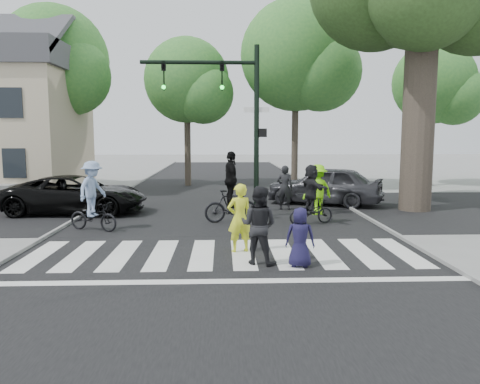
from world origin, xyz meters
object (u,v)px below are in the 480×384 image
(pedestrian_adult, at_px, (259,225))
(car_grey, at_px, (324,185))
(traffic_signal, at_px, (232,107))
(cyclist_left, at_px, (93,201))
(pedestrian_child, at_px, (300,237))
(cyclist_mid, at_px, (231,193))
(car_suv, at_px, (76,195))
(cyclist_right, at_px, (311,198))
(pedestrian_woman, at_px, (240,218))

(pedestrian_adult, height_order, car_grey, pedestrian_adult)
(traffic_signal, relative_size, cyclist_left, 2.79)
(pedestrian_child, relative_size, cyclist_left, 0.63)
(pedestrian_child, xyz_separation_m, cyclist_mid, (-1.42, 5.44, 0.31))
(pedestrian_child, distance_m, cyclist_mid, 5.63)
(car_suv, bearing_deg, car_grey, -76.17)
(cyclist_left, distance_m, cyclist_mid, 4.43)
(pedestrian_adult, xyz_separation_m, cyclist_right, (2.10, 4.72, -0.01))
(traffic_signal, distance_m, cyclist_left, 5.69)
(cyclist_mid, relative_size, car_grey, 0.50)
(pedestrian_adult, distance_m, car_grey, 9.70)
(pedestrian_child, relative_size, car_suv, 0.26)
(pedestrian_adult, bearing_deg, traffic_signal, -60.82)
(pedestrian_woman, height_order, cyclist_left, cyclist_left)
(pedestrian_woman, xyz_separation_m, pedestrian_adult, (0.39, -1.12, 0.03))
(pedestrian_child, bearing_deg, cyclist_left, -27.14)
(pedestrian_woman, relative_size, car_suv, 0.34)
(cyclist_right, bearing_deg, pedestrian_woman, -124.66)
(pedestrian_woman, distance_m, cyclist_right, 4.38)
(cyclist_right, height_order, car_suv, cyclist_right)
(pedestrian_adult, relative_size, cyclist_left, 0.83)
(traffic_signal, relative_size, pedestrian_adult, 3.36)
(pedestrian_child, xyz_separation_m, pedestrian_adult, (-0.90, 0.29, 0.22))
(pedestrian_woman, height_order, car_suv, pedestrian_woman)
(cyclist_left, xyz_separation_m, car_suv, (-1.50, 3.23, -0.21))
(pedestrian_woman, height_order, pedestrian_child, pedestrian_woman)
(pedestrian_child, relative_size, car_grey, 0.28)
(cyclist_left, bearing_deg, traffic_signal, 27.13)
(cyclist_left, height_order, car_grey, cyclist_left)
(traffic_signal, bearing_deg, cyclist_right, -28.43)
(pedestrian_adult, distance_m, cyclist_mid, 5.18)
(pedestrian_child, distance_m, pedestrian_adult, 0.97)
(pedestrian_child, bearing_deg, cyclist_mid, -66.07)
(car_suv, xyz_separation_m, car_grey, (9.76, 1.93, 0.10))
(car_suv, distance_m, car_grey, 9.95)
(pedestrian_adult, relative_size, car_suv, 0.35)
(car_grey, bearing_deg, pedestrian_adult, 3.62)
(pedestrian_adult, bearing_deg, pedestrian_child, -173.14)
(cyclist_left, distance_m, car_suv, 3.57)
(cyclist_left, xyz_separation_m, car_grey, (8.26, 5.16, -0.12))
(car_suv, bearing_deg, pedestrian_woman, -132.95)
(cyclist_mid, xyz_separation_m, car_grey, (4.01, 3.90, -0.17))
(pedestrian_adult, relative_size, cyclist_mid, 0.75)
(cyclist_left, bearing_deg, car_grey, 31.98)
(pedestrian_woman, relative_size, car_grey, 0.36)
(pedestrian_adult, relative_size, car_grey, 0.37)
(cyclist_left, height_order, cyclist_mid, cyclist_mid)
(cyclist_right, relative_size, car_suv, 0.38)
(traffic_signal, xyz_separation_m, cyclist_mid, (-0.06, -0.96, -2.92))
(car_grey, bearing_deg, pedestrian_child, 9.20)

